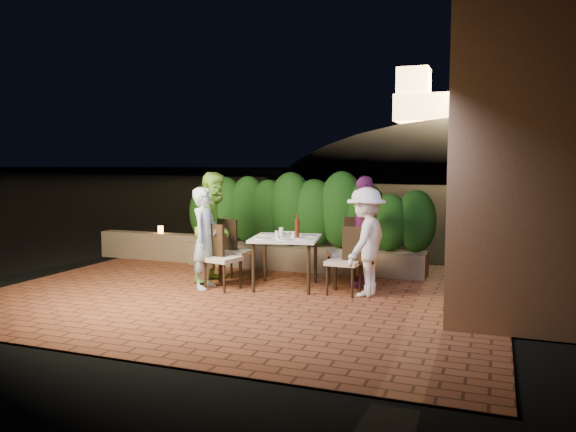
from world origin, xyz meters
The scene contains 32 objects.
ground centered at (0.00, 0.00, -0.02)m, with size 400.00×400.00×0.00m, color black.
terrace_floor centered at (0.00, 0.50, -0.07)m, with size 7.00×6.00×0.15m, color brown.
building_wall centered at (3.60, 2.00, 2.50)m, with size 1.60×5.00×5.00m, color brown.
window_pane centered at (2.82, 1.50, 2.00)m, with size 0.08×1.00×1.40m, color black.
window_frame centered at (2.81, 1.50, 2.00)m, with size 0.06×1.15×1.55m, color black.
planter centered at (0.20, 2.30, 0.20)m, with size 4.20×0.55×0.40m, color #75654A.
hedge centered at (0.20, 2.30, 0.95)m, with size 4.00×0.70×1.10m, color #143C10, non-canonical shape.
parapet centered at (-2.80, 2.30, 0.25)m, with size 2.20×0.30×0.50m, color #75654A.
hill centered at (2.00, 60.00, -4.00)m, with size 52.00×40.00×22.00m, color black.
fortress centered at (2.00, 60.00, 10.50)m, with size 26.00×8.00×8.00m, color #FFCC7A, non-canonical shape.
dining_table centered at (0.43, 0.88, 0.38)m, with size 0.96×0.96×0.75m, color white, non-canonical shape.
plate_nw centered at (0.19, 0.59, 0.76)m, with size 0.23×0.23×0.01m, color white.
plate_sw centered at (0.08, 1.00, 0.76)m, with size 0.24×0.24×0.01m, color white.
plate_ne centered at (0.76, 0.72, 0.76)m, with size 0.23×0.23×0.01m, color white.
plate_se centered at (0.68, 1.13, 0.76)m, with size 0.24×0.24×0.01m, color white.
plate_centre centered at (0.44, 0.85, 0.76)m, with size 0.24×0.24×0.01m, color white.
plate_front centered at (0.51, 0.60, 0.76)m, with size 0.22×0.22×0.01m, color white.
glass_nw centered at (0.36, 0.72, 0.80)m, with size 0.06×0.06×0.11m, color silver.
glass_sw centered at (0.29, 1.07, 0.81)m, with size 0.07×0.07×0.12m, color silver.
glass_ne centered at (0.58, 0.81, 0.80)m, with size 0.06×0.06×0.10m, color silver.
glass_se centered at (0.53, 1.08, 0.81)m, with size 0.07×0.07×0.11m, color silver.
beer_bottle centered at (0.59, 0.94, 0.92)m, with size 0.07×0.07×0.34m, color #521D0D, non-canonical shape.
bowl centered at (0.33, 1.19, 0.77)m, with size 0.15×0.15×0.04m, color white.
chair_left_front centered at (-0.38, 0.44, 0.47)m, with size 0.44×0.44×0.94m, color black, non-canonical shape.
chair_left_back centered at (-0.44, 1.00, 0.48)m, with size 0.45×0.45×0.96m, color black, non-canonical shape.
chair_right_front centered at (1.34, 0.77, 0.48)m, with size 0.44×0.44×0.96m, color black, non-canonical shape.
chair_right_back centered at (1.22, 1.28, 0.52)m, with size 0.48×0.48×1.04m, color black, non-canonical shape.
diner_blue centered at (-0.65, 0.43, 0.74)m, with size 0.54×0.35×1.48m, color silver.
diner_green centered at (-0.75, 0.94, 0.84)m, with size 0.82×0.64×1.69m, color #7DCA3F.
diner_white centered at (1.64, 0.82, 0.75)m, with size 0.97×0.56×1.50m, color white.
diner_purple centered at (1.49, 1.39, 0.82)m, with size 0.96×0.40×1.64m, color #762769.
parapet_lamp centered at (-2.64, 2.30, 0.57)m, with size 0.10×0.10×0.14m, color orange.
Camera 1 is at (3.31, -6.73, 1.83)m, focal length 35.00 mm.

